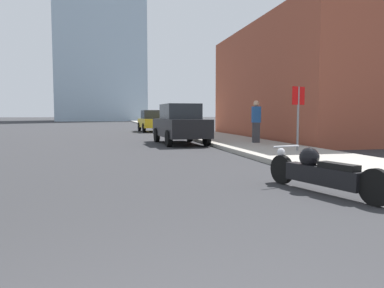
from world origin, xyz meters
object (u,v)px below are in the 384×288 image
at_px(parked_car_black, 180,124).
at_px(parked_car_yellow, 151,121).
at_px(pedestrian, 256,121).
at_px(motorcycle, 320,171).
at_px(stop_sign, 298,107).

bearing_deg(parked_car_black, parked_car_yellow, 86.42).
distance_m(parked_car_yellow, pedestrian, 14.71).
xyz_separation_m(motorcycle, parked_car_black, (-0.32, 11.21, 0.55)).
bearing_deg(stop_sign, parked_car_black, 118.26).
relative_size(parked_car_yellow, pedestrian, 2.39).
bearing_deg(pedestrian, stop_sign, -89.97).
distance_m(parked_car_black, stop_sign, 6.30).
distance_m(motorcycle, parked_car_yellow, 23.74).
bearing_deg(parked_car_yellow, pedestrian, -81.41).
bearing_deg(pedestrian, parked_car_yellow, 101.26).
distance_m(parked_car_yellow, stop_sign, 18.29).
xyz_separation_m(parked_car_yellow, stop_sign, (2.88, -18.04, 0.75)).
xyz_separation_m(motorcycle, parked_car_yellow, (-0.23, 23.73, 0.48)).
bearing_deg(parked_car_yellow, stop_sign, -83.63).
bearing_deg(motorcycle, parked_car_black, 76.30).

